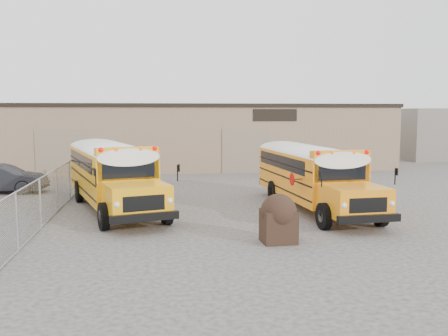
{
  "coord_description": "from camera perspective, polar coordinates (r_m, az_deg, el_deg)",
  "views": [
    {
      "loc": [
        -1.91,
        -17.94,
        4.1
      ],
      "look_at": [
        1.06,
        4.09,
        1.6
      ],
      "focal_mm": 40.0,
      "sensor_mm": 36.0,
      "label": 1
    }
  ],
  "objects": [
    {
      "name": "distant_building_right",
      "position": [
        49.33,
        24.05,
        3.65
      ],
      "size": [
        10.0,
        8.0,
        4.4
      ],
      "primitive_type": "cube",
      "color": "gray",
      "rests_on": "ground"
    },
    {
      "name": "chainlink_fence",
      "position": [
        21.57,
        -18.54,
        -2.44
      ],
      "size": [
        0.07,
        18.07,
        1.81
      ],
      "color": "#94979C",
      "rests_on": "ground"
    },
    {
      "name": "warehouse",
      "position": [
        38.02,
        -4.82,
        3.79
      ],
      "size": [
        30.2,
        10.2,
        4.67
      ],
      "color": "#8D7057",
      "rests_on": "ground"
    },
    {
      "name": "car_dark",
      "position": [
        27.79,
        -24.05,
        -1.12
      ],
      "size": [
        4.5,
        1.86,
        1.45
      ],
      "primitive_type": "imported",
      "rotation": [
        0.0,
        0.0,
        1.5
      ],
      "color": "black",
      "rests_on": "ground"
    },
    {
      "name": "school_bus_left",
      "position": [
        27.52,
        -15.06,
        1.07
      ],
      "size": [
        4.96,
        9.96,
        2.83
      ],
      "color": "#FFA610",
      "rests_on": "ground"
    },
    {
      "name": "school_bus_right",
      "position": [
        26.85,
        5.47,
        0.98
      ],
      "size": [
        3.02,
        9.42,
        2.71
      ],
      "color": "orange",
      "rests_on": "ground"
    },
    {
      "name": "ground",
      "position": [
        18.5,
        -1.58,
        -6.39
      ],
      "size": [
        120.0,
        120.0,
        0.0
      ],
      "primitive_type": "plane",
      "color": "#3A3735",
      "rests_on": "ground"
    },
    {
      "name": "tarp_bundle",
      "position": [
        15.84,
        6.26,
        -5.65
      ],
      "size": [
        1.14,
        1.14,
        1.56
      ],
      "color": "black",
      "rests_on": "ground"
    }
  ]
}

